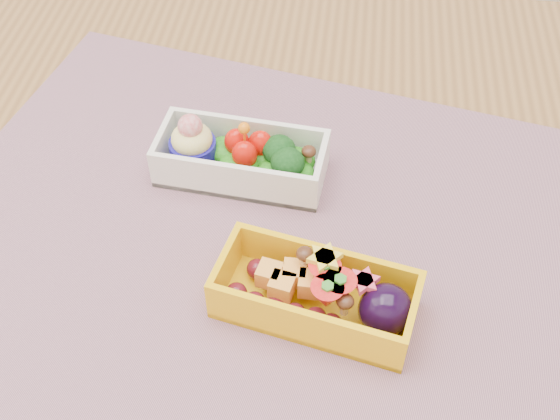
# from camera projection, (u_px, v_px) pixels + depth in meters

# --- Properties ---
(table) EXTENTS (1.20, 0.80, 0.75)m
(table) POSITION_uv_depth(u_px,v_px,m) (319.00, 320.00, 0.65)
(table) COLOR brown
(table) RESTS_ON ground
(placemat) EXTENTS (0.65, 0.55, 0.00)m
(placemat) POSITION_uv_depth(u_px,v_px,m) (270.00, 245.00, 0.58)
(placemat) COLOR #9B6B74
(placemat) RESTS_ON table
(bento_white) EXTENTS (0.15, 0.08, 0.06)m
(bento_white) POSITION_uv_depth(u_px,v_px,m) (240.00, 158.00, 0.62)
(bento_white) COLOR silver
(bento_white) RESTS_ON placemat
(bento_yellow) EXTENTS (0.16, 0.09, 0.05)m
(bento_yellow) POSITION_uv_depth(u_px,v_px,m) (320.00, 295.00, 0.52)
(bento_yellow) COLOR #F1B10C
(bento_yellow) RESTS_ON placemat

